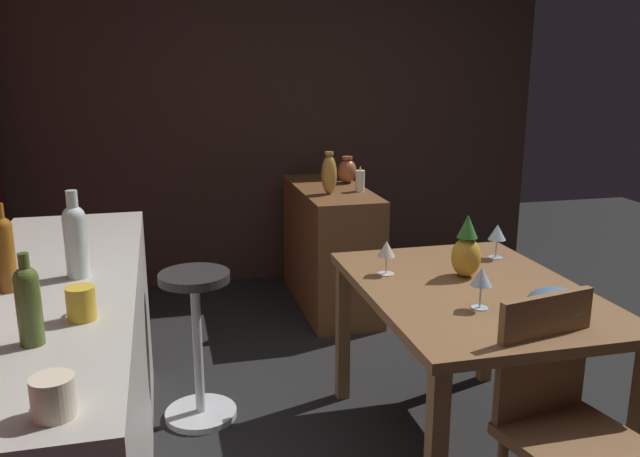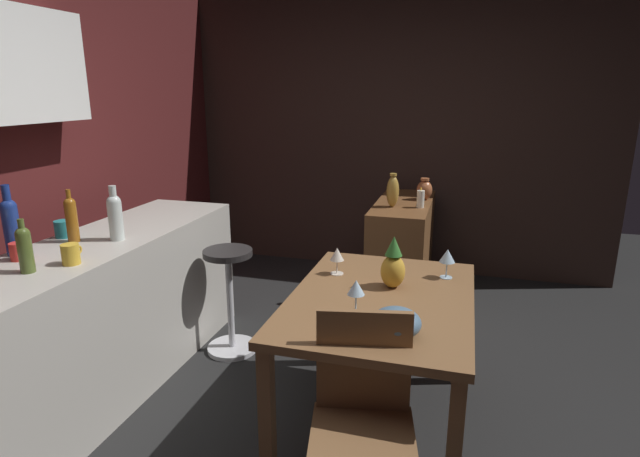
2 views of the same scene
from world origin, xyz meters
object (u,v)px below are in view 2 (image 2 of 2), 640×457
at_px(pineapple_centerpiece, 393,266).
at_px(wine_bottle_clear, 115,215).
at_px(vase_copper, 424,190).
at_px(wine_bottle_cobalt, 11,223).
at_px(wine_glass_left, 337,255).
at_px(cup_red, 19,251).
at_px(vase_brass, 393,191).
at_px(wine_glass_right, 447,257).
at_px(wine_glass_center, 356,288).
at_px(wine_bottle_olive, 25,247).
at_px(bar_stool, 230,298).
at_px(cup_teal, 63,229).
at_px(fruit_bowl, 396,323).
at_px(wine_bottle_amber, 71,218).
at_px(dining_table, 381,313).
at_px(sideboard_cabinet, 402,249).
at_px(cup_mustard, 71,254).
at_px(chair_near_window, 363,418).
at_px(pillar_candle_tall, 420,199).

bearing_deg(pineapple_centerpiece, wine_bottle_clear, 94.41).
xyz_separation_m(pineapple_centerpiece, vase_copper, (1.82, 0.00, 0.05)).
bearing_deg(wine_bottle_cobalt, wine_glass_left, -68.87).
relative_size(cup_red, vase_brass, 0.42).
xyz_separation_m(wine_glass_right, wine_glass_center, (-0.57, 0.37, -0.00)).
bearing_deg(wine_bottle_olive, wine_glass_center, -77.69).
height_order(bar_stool, wine_bottle_cobalt, wine_bottle_cobalt).
distance_m(wine_bottle_cobalt, cup_red, 0.16).
bearing_deg(cup_teal, bar_stool, -53.23).
relative_size(wine_glass_right, wine_bottle_clear, 0.52).
distance_m(fruit_bowl, vase_copper, 2.36).
height_order(wine_bottle_cobalt, cup_teal, wine_bottle_cobalt).
distance_m(wine_glass_right, wine_bottle_olive, 2.07).
relative_size(fruit_bowl, wine_bottle_clear, 0.67).
height_order(wine_bottle_amber, wine_bottle_cobalt, wine_bottle_cobalt).
relative_size(wine_glass_left, fruit_bowl, 0.72).
bearing_deg(wine_glass_right, fruit_bowl, 167.18).
relative_size(wine_bottle_cobalt, wine_bottle_olive, 1.43).
xyz_separation_m(fruit_bowl, wine_bottle_cobalt, (0.04, 1.96, 0.27)).
height_order(dining_table, vase_brass, vase_brass).
distance_m(sideboard_cabinet, pineapple_centerpiece, 1.75).
bearing_deg(fruit_bowl, cup_mustard, 90.10).
bearing_deg(wine_bottle_olive, wine_bottle_amber, 17.66).
relative_size(wine_glass_center, cup_mustard, 1.34).
height_order(sideboard_cabinet, fruit_bowl, fruit_bowl).
distance_m(wine_glass_right, wine_bottle_cobalt, 2.25).
distance_m(chair_near_window, wine_bottle_cobalt, 1.98).
bearing_deg(pillar_candle_tall, wine_glass_right, -168.58).
relative_size(bar_stool, pineapple_centerpiece, 2.64).
xyz_separation_m(sideboard_cabinet, fruit_bowl, (-2.22, -0.24, 0.39)).
distance_m(wine_bottle_clear, vase_copper, 2.48).
distance_m(chair_near_window, wine_bottle_amber, 1.91).
relative_size(wine_glass_center, wine_bottle_cobalt, 0.44).
distance_m(wine_glass_left, wine_bottle_cobalt, 1.68).
xyz_separation_m(chair_near_window, wine_bottle_clear, (0.63, 1.54, 0.56)).
height_order(wine_glass_right, pillar_candle_tall, pillar_candle_tall).
height_order(pineapple_centerpiece, wine_bottle_clear, wine_bottle_clear).
distance_m(chair_near_window, vase_copper, 2.61).
bearing_deg(bar_stool, wine_bottle_clear, 141.01).
distance_m(fruit_bowl, wine_bottle_clear, 1.70).
relative_size(wine_glass_right, vase_brass, 0.60).
bearing_deg(wine_bottle_clear, wine_glass_right, -79.58).
relative_size(dining_table, wine_glass_right, 7.59).
height_order(dining_table, cup_red, cup_red).
xyz_separation_m(vase_brass, vase_copper, (0.35, -0.22, -0.04)).
height_order(wine_glass_right, vase_brass, vase_brass).
distance_m(fruit_bowl, wine_bottle_cobalt, 1.98).
bearing_deg(wine_bottle_olive, cup_mustard, -36.27).
distance_m(cup_mustard, pillar_candle_tall, 2.53).
height_order(bar_stool, wine_bottle_amber, wine_bottle_amber).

